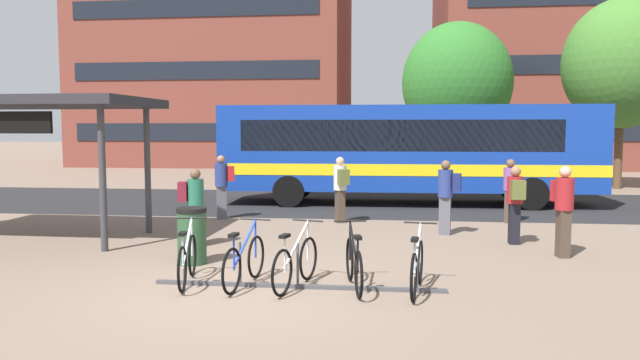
% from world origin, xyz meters
% --- Properties ---
extents(ground, '(200.00, 200.00, 0.00)m').
position_xyz_m(ground, '(0.00, 0.00, 0.00)').
color(ground, '#7A6656').
extents(bus_lane_asphalt, '(80.00, 7.20, 0.01)m').
position_xyz_m(bus_lane_asphalt, '(0.00, 10.82, 0.00)').
color(bus_lane_asphalt, '#232326').
rests_on(bus_lane_asphalt, ground).
extents(city_bus, '(12.08, 2.81, 3.20)m').
position_xyz_m(city_bus, '(2.94, 10.82, 1.78)').
color(city_bus, '#14389E').
rests_on(city_bus, ground).
extents(bike_rack, '(4.55, 0.10, 0.70)m').
position_xyz_m(bike_rack, '(0.91, 0.21, 0.10)').
color(bike_rack, '#47474C').
rests_on(bike_rack, ground).
extents(parked_bicycle_silver_0, '(0.52, 1.70, 0.99)m').
position_xyz_m(parked_bicycle_silver_0, '(-0.87, 0.27, 0.38)').
color(parked_bicycle_silver_0, black).
rests_on(parked_bicycle_silver_0, ground).
extents(parked_bicycle_blue_1, '(0.52, 1.71, 0.99)m').
position_xyz_m(parked_bicycle_blue_1, '(0.06, 0.26, 0.38)').
color(parked_bicycle_blue_1, black).
rests_on(parked_bicycle_blue_1, ground).
extents(parked_bicycle_white_2, '(0.61, 1.68, 0.99)m').
position_xyz_m(parked_bicycle_white_2, '(0.87, 0.25, 0.38)').
color(parked_bicycle_white_2, black).
rests_on(parked_bicycle_white_2, ground).
extents(parked_bicycle_black_3, '(0.54, 1.70, 0.99)m').
position_xyz_m(parked_bicycle_black_3, '(1.77, 0.26, 0.38)').
color(parked_bicycle_black_3, black).
rests_on(parked_bicycle_black_3, ground).
extents(parked_bicycle_silver_4, '(0.52, 1.71, 0.99)m').
position_xyz_m(parked_bicycle_silver_4, '(2.73, 0.20, 0.38)').
color(parked_bicycle_silver_4, black).
rests_on(parked_bicycle_silver_4, ground).
extents(transit_shelter, '(6.15, 3.03, 3.14)m').
position_xyz_m(transit_shelter, '(-6.02, 3.58, 2.93)').
color(transit_shelter, '#38383D').
rests_on(transit_shelter, ground).
extents(commuter_maroon_pack_0, '(0.57, 0.40, 1.63)m').
position_xyz_m(commuter_maroon_pack_0, '(-1.74, 3.19, 0.94)').
color(commuter_maroon_pack_0, black).
rests_on(commuter_maroon_pack_0, ground).
extents(commuter_navy_pack_1, '(0.57, 0.40, 1.74)m').
position_xyz_m(commuter_navy_pack_1, '(3.64, 5.19, 1.00)').
color(commuter_navy_pack_1, '#565660').
rests_on(commuter_navy_pack_1, ground).
extents(commuter_red_pack_2, '(0.38, 0.55, 1.75)m').
position_xyz_m(commuter_red_pack_2, '(5.62, 3.02, 1.01)').
color(commuter_red_pack_2, '#47382D').
rests_on(commuter_red_pack_2, ground).
extents(commuter_olive_pack_3, '(0.35, 0.53, 1.67)m').
position_xyz_m(commuter_olive_pack_3, '(4.97, 4.20, 0.96)').
color(commuter_olive_pack_3, black).
rests_on(commuter_olive_pack_3, ground).
extents(commuter_red_pack_4, '(0.59, 0.47, 1.74)m').
position_xyz_m(commuter_red_pack_4, '(-2.21, 6.97, 1.01)').
color(commuter_red_pack_4, '#565660').
rests_on(commuter_red_pack_4, ground).
extents(commuter_navy_pack_5, '(0.50, 0.60, 1.67)m').
position_xyz_m(commuter_navy_pack_5, '(5.47, 7.20, 0.96)').
color(commuter_navy_pack_5, '#47382D').
rests_on(commuter_navy_pack_5, ground).
extents(commuter_olive_pack_6, '(0.50, 0.60, 1.73)m').
position_xyz_m(commuter_olive_pack_6, '(1.05, 6.66, 1.00)').
color(commuter_olive_pack_6, '#47382D').
rests_on(commuter_olive_pack_6, ground).
extents(trash_bin, '(0.55, 0.55, 1.03)m').
position_xyz_m(trash_bin, '(-1.26, 1.64, 0.52)').
color(trash_bin, '#284C2D').
rests_on(trash_bin, ground).
extents(street_tree_0, '(4.69, 4.69, 7.74)m').
position_xyz_m(street_tree_0, '(11.70, 16.86, 5.10)').
color(street_tree_0, brown).
rests_on(street_tree_0, ground).
extents(street_tree_1, '(4.81, 4.81, 7.14)m').
position_xyz_m(street_tree_1, '(5.26, 18.13, 4.51)').
color(street_tree_1, brown).
rests_on(street_tree_1, ground).
extents(building_left_wing, '(17.62, 13.80, 15.13)m').
position_xyz_m(building_left_wing, '(-9.64, 33.73, 7.56)').
color(building_left_wing, brown).
rests_on(building_left_wing, ground).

